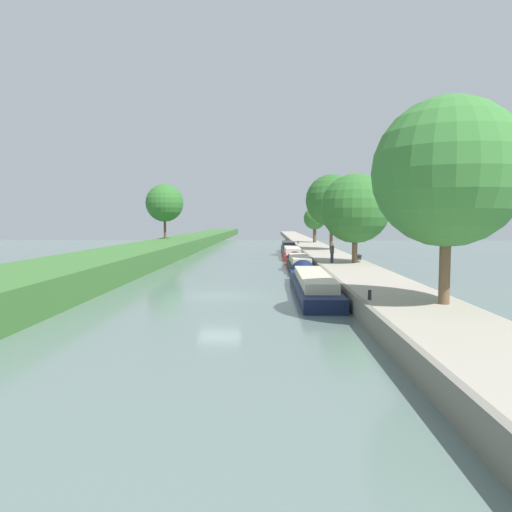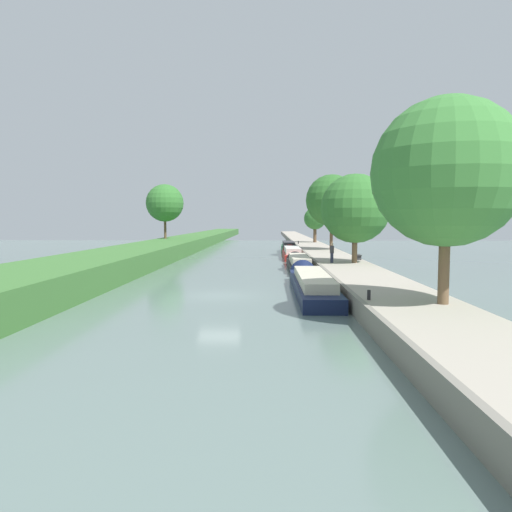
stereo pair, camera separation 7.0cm
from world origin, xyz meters
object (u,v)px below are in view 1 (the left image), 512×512
object	(u,v)px
mooring_bollard_far	(298,242)
narrowboat_navy	(311,283)
person_walking	(332,253)
narrowboat_black	(299,263)
park_bench	(358,256)
mooring_bollard_near	(370,295)
narrowboat_green	(288,248)
narrowboat_red	(292,253)

from	to	relation	value
mooring_bollard_far	narrowboat_navy	bearing A→B (deg)	-92.45
person_walking	narrowboat_black	bearing A→B (deg)	121.92
narrowboat_black	mooring_bollard_far	distance (m)	28.78
mooring_bollard_far	park_bench	size ratio (longest dim) A/B	0.30
narrowboat_navy	park_bench	size ratio (longest dim) A/B	10.15
narrowboat_navy	narrowboat_black	bearing A→B (deg)	89.66
narrowboat_black	mooring_bollard_near	size ratio (longest dim) A/B	28.29
park_bench	narrowboat_navy	bearing A→B (deg)	-112.26
narrowboat_navy	park_bench	distance (m)	14.53
narrowboat_black	park_bench	distance (m)	5.51
mooring_bollard_near	park_bench	distance (m)	22.57
mooring_bollard_far	park_bench	world-z (taller)	park_bench
narrowboat_green	mooring_bollard_near	size ratio (longest dim) A/B	23.63
narrowboat_navy	park_bench	world-z (taller)	narrowboat_navy
narrowboat_navy	mooring_bollard_far	distance (m)	42.89
narrowboat_green	narrowboat_black	bearing A→B (deg)	-90.02
narrowboat_red	mooring_bollard_near	size ratio (longest dim) A/B	25.81
narrowboat_black	narrowboat_green	bearing A→B (deg)	89.98
narrowboat_navy	mooring_bollard_near	size ratio (longest dim) A/B	33.82
mooring_bollard_near	park_bench	world-z (taller)	park_bench
narrowboat_black	narrowboat_red	size ratio (longest dim) A/B	1.10
mooring_bollard_far	narrowboat_green	bearing A→B (deg)	-110.43
narrowboat_black	narrowboat_red	world-z (taller)	narrowboat_red
narrowboat_green	person_walking	world-z (taller)	person_walking
narrowboat_navy	person_walking	size ratio (longest dim) A/B	9.17
narrowboat_red	person_walking	bearing A→B (deg)	-81.57
narrowboat_black	person_walking	size ratio (longest dim) A/B	7.67
narrowboat_black	narrowboat_red	xyz separation A→B (m)	(-0.01, 13.25, 0.02)
narrowboat_green	narrowboat_red	bearing A→B (deg)	-90.07
narrowboat_navy	narrowboat_black	size ratio (longest dim) A/B	1.20
mooring_bollard_near	person_walking	bearing A→B (deg)	87.52
narrowboat_green	park_bench	size ratio (longest dim) A/B	7.09
narrowboat_navy	park_bench	bearing A→B (deg)	67.74
mooring_bollard_near	narrowboat_navy	bearing A→B (deg)	101.73
narrowboat_red	mooring_bollard_near	distance (m)	36.26
narrowboat_navy	narrowboat_green	size ratio (longest dim) A/B	1.43
mooring_bollard_far	park_bench	distance (m)	29.65
narrowboat_navy	person_walking	xyz separation A→B (m)	(2.65, 10.01, 1.26)
narrowboat_green	mooring_bollard_far	bearing A→B (deg)	69.57
narrowboat_green	mooring_bollard_near	distance (m)	47.04
mooring_bollard_far	park_bench	xyz separation A→B (m)	(3.66, -29.42, 0.12)
narrowboat_green	mooring_bollard_far	size ratio (longest dim) A/B	23.63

